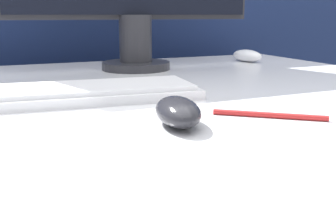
# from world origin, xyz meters

# --- Properties ---
(partition_panel) EXTENTS (5.00, 0.03, 1.30)m
(partition_panel) POSITION_xyz_m (0.00, 0.65, 0.65)
(partition_panel) COLOR navy
(partition_panel) RESTS_ON ground_plane
(computer_mouse_near) EXTENTS (0.08, 0.12, 0.04)m
(computer_mouse_near) POSITION_xyz_m (0.04, -0.24, 0.78)
(computer_mouse_near) COLOR #232328
(computer_mouse_near) RESTS_ON desk
(keyboard) EXTENTS (0.40, 0.18, 0.02)m
(keyboard) POSITION_xyz_m (-0.04, -0.03, 0.77)
(keyboard) COLOR silver
(keyboard) RESTS_ON desk
(computer_mouse_far) EXTENTS (0.07, 0.12, 0.04)m
(computer_mouse_far) POSITION_xyz_m (0.53, 0.32, 0.78)
(computer_mouse_far) COLOR white
(computer_mouse_far) RESTS_ON desk
(pen) EXTENTS (0.13, 0.10, 0.01)m
(pen) POSITION_xyz_m (0.18, -0.25, 0.76)
(pen) COLOR red
(pen) RESTS_ON desk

